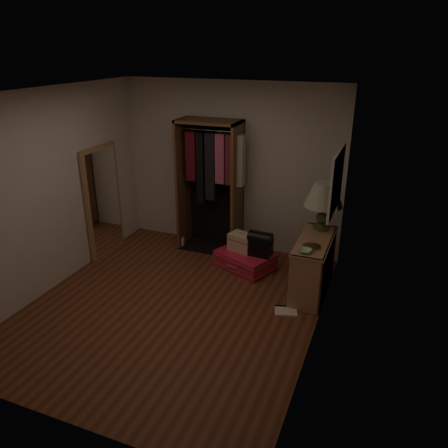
# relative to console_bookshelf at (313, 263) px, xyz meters

# --- Properties ---
(ground) EXTENTS (4.00, 4.00, 0.00)m
(ground) POSITION_rel_console_bookshelf_xyz_m (-1.53, -1.03, -0.39)
(ground) COLOR #5D2E1A
(ground) RESTS_ON ground
(room_walls) EXTENTS (3.52, 4.02, 2.60)m
(room_walls) POSITION_rel_console_bookshelf_xyz_m (-1.46, -0.99, 1.11)
(room_walls) COLOR beige
(room_walls) RESTS_ON ground
(console_bookshelf) EXTENTS (0.42, 1.12, 0.75)m
(console_bookshelf) POSITION_rel_console_bookshelf_xyz_m (0.00, 0.00, 0.00)
(console_bookshelf) COLOR #A67550
(console_bookshelf) RESTS_ON ground
(open_wardrobe) EXTENTS (1.03, 0.50, 2.05)m
(open_wardrobe) POSITION_rel_console_bookshelf_xyz_m (-1.76, 0.74, 0.83)
(open_wardrobe) COLOR brown
(open_wardrobe) RESTS_ON ground
(floor_mirror) EXTENTS (0.06, 0.80, 1.70)m
(floor_mirror) POSITION_rel_console_bookshelf_xyz_m (-3.24, -0.03, 0.46)
(floor_mirror) COLOR #A17A4E
(floor_mirror) RESTS_ON ground
(pink_suitcase) EXTENTS (0.97, 0.84, 0.25)m
(pink_suitcase) POSITION_rel_console_bookshelf_xyz_m (-1.03, 0.26, -0.27)
(pink_suitcase) COLOR red
(pink_suitcase) RESTS_ON ground
(train_case) EXTENTS (0.43, 0.35, 0.27)m
(train_case) POSITION_rel_console_bookshelf_xyz_m (-1.11, 0.33, -0.02)
(train_case) COLOR beige
(train_case) RESTS_ON pink_suitcase
(black_bag) EXTENTS (0.35, 0.24, 0.36)m
(black_bag) POSITION_rel_console_bookshelf_xyz_m (-0.82, 0.27, 0.04)
(black_bag) COLOR black
(black_bag) RESTS_ON pink_suitcase
(table_lamp) EXTENTS (0.65, 0.65, 0.65)m
(table_lamp) POSITION_rel_console_bookshelf_xyz_m (0.01, 0.35, 0.83)
(table_lamp) COLOR #474D25
(table_lamp) RESTS_ON console_bookshelf
(brass_tray) EXTENTS (0.30, 0.30, 0.01)m
(brass_tray) POSITION_rel_console_bookshelf_xyz_m (0.01, -0.26, 0.36)
(brass_tray) COLOR #A27D3E
(brass_tray) RESTS_ON console_bookshelf
(ceramic_bowl) EXTENTS (0.18, 0.18, 0.04)m
(ceramic_bowl) POSITION_rel_console_bookshelf_xyz_m (-0.04, -0.44, 0.38)
(ceramic_bowl) COLOR #AAC9A7
(ceramic_bowl) RESTS_ON console_bookshelf
(white_jug) EXTENTS (0.13, 0.13, 0.18)m
(white_jug) POSITION_rel_console_bookshelf_xyz_m (-2.24, 0.57, -0.31)
(white_jug) COLOR silver
(white_jug) RESTS_ON ground
(floor_book) EXTENTS (0.32, 0.29, 0.03)m
(floor_book) POSITION_rel_console_bookshelf_xyz_m (-0.19, -0.64, -0.38)
(floor_book) COLOR #F2E6CB
(floor_book) RESTS_ON ground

